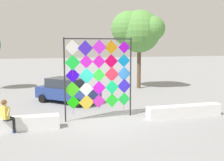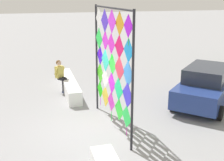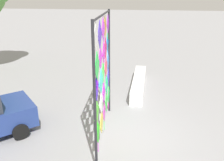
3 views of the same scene
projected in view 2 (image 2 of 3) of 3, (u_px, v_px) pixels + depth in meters
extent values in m
plane|color=gray|center=(92.00, 129.00, 9.51)|extent=(120.00, 120.00, 0.00)
cube|color=white|center=(69.00, 85.00, 13.11)|extent=(3.92, 0.55, 0.58)
cylinder|color=#232328|center=(97.00, 59.00, 10.68)|extent=(0.07, 0.07, 3.89)
cylinder|color=#232328|center=(133.00, 85.00, 7.70)|extent=(0.07, 0.07, 3.89)
cylinder|color=#232328|center=(112.00, 8.00, 8.65)|extent=(3.30, 0.30, 0.06)
cube|color=#17DA0B|center=(100.00, 89.00, 10.65)|extent=(0.64, 0.06, 0.64)
cylinder|color=#D916E5|center=(100.00, 101.00, 10.78)|extent=(0.02, 0.02, 0.30)
cube|color=yellow|center=(105.00, 96.00, 10.08)|extent=(0.77, 0.07, 0.77)
cube|color=#D12CBA|center=(111.00, 102.00, 9.53)|extent=(0.67, 0.06, 0.67)
cylinder|color=#16E534|center=(111.00, 116.00, 9.68)|extent=(0.02, 0.02, 0.34)
cube|color=#23DA2D|center=(119.00, 110.00, 8.91)|extent=(0.71, 0.06, 0.71)
cube|color=green|center=(127.00, 117.00, 8.33)|extent=(0.68, 0.06, 0.68)
cylinder|color=#E516B7|center=(127.00, 132.00, 8.47)|extent=(0.02, 0.02, 0.25)
cube|color=#3BD218|center=(100.00, 73.00, 10.51)|extent=(0.77, 0.07, 0.77)
cube|color=white|center=(105.00, 78.00, 9.90)|extent=(0.71, 0.06, 0.71)
cylinder|color=#5D16E5|center=(106.00, 93.00, 10.05)|extent=(0.02, 0.02, 0.31)
cube|color=#CC17E2|center=(112.00, 83.00, 9.33)|extent=(0.70, 0.06, 0.70)
cylinder|color=#2EE516|center=(112.00, 97.00, 9.47)|extent=(0.02, 0.02, 0.24)
cube|color=#13D874|center=(118.00, 89.00, 8.72)|extent=(0.71, 0.06, 0.71)
cube|color=#3225E0|center=(127.00, 95.00, 8.13)|extent=(0.74, 0.07, 0.74)
cube|color=#2F07EA|center=(100.00, 55.00, 10.28)|extent=(0.68, 0.06, 0.68)
cube|color=#26CCB3|center=(105.00, 60.00, 9.70)|extent=(0.77, 0.07, 0.77)
cylinder|color=red|center=(106.00, 77.00, 9.86)|extent=(0.02, 0.02, 0.35)
cube|color=#2DED37|center=(112.00, 64.00, 9.15)|extent=(0.68, 0.06, 0.69)
cube|color=#D22841|center=(119.00, 69.00, 8.55)|extent=(0.76, 0.07, 0.76)
cylinder|color=#16E5C6|center=(119.00, 87.00, 8.71)|extent=(0.02, 0.02, 0.39)
cube|color=#3083DD|center=(128.00, 74.00, 7.97)|extent=(0.75, 0.07, 0.75)
cube|color=#1CEA42|center=(99.00, 38.00, 10.10)|extent=(0.73, 0.06, 0.73)
cylinder|color=#E516BF|center=(99.00, 52.00, 10.25)|extent=(0.02, 0.02, 0.26)
cube|color=#EE24F0|center=(105.00, 41.00, 9.52)|extent=(0.65, 0.06, 0.65)
cube|color=#F11DDB|center=(111.00, 44.00, 8.95)|extent=(0.65, 0.06, 0.65)
cylinder|color=#16E52C|center=(111.00, 57.00, 9.08)|extent=(0.02, 0.02, 0.18)
cube|color=#F10756|center=(119.00, 47.00, 8.40)|extent=(0.70, 0.06, 0.70)
cube|color=#0D8FE8|center=(128.00, 51.00, 7.80)|extent=(0.67, 0.06, 0.67)
cube|color=white|center=(99.00, 18.00, 9.91)|extent=(0.72, 0.06, 0.72)
cube|color=#4323DA|center=(105.00, 21.00, 9.37)|extent=(0.74, 0.07, 0.74)
cube|color=#DB2BF4|center=(112.00, 21.00, 8.74)|extent=(0.71, 0.06, 0.71)
cube|color=orange|center=(120.00, 24.00, 8.21)|extent=(0.68, 0.06, 0.68)
cylinder|color=blue|center=(120.00, 40.00, 8.35)|extent=(0.02, 0.02, 0.27)
cube|color=#A20DE4|center=(128.00, 26.00, 7.59)|extent=(0.62, 0.06, 0.62)
cylinder|color=#56E516|center=(128.00, 42.00, 7.72)|extent=(0.02, 0.02, 0.20)
cylinder|color=black|center=(63.00, 87.00, 12.93)|extent=(0.11, 0.11, 0.58)
cylinder|color=black|center=(61.00, 79.00, 12.93)|extent=(0.33, 0.29, 0.13)
cube|color=navy|center=(65.00, 92.00, 12.96)|extent=(0.25, 0.22, 0.09)
cylinder|color=black|center=(66.00, 86.00, 13.05)|extent=(0.11, 0.11, 0.58)
cylinder|color=black|center=(63.00, 78.00, 13.06)|extent=(0.33, 0.29, 0.13)
cube|color=navy|center=(67.00, 91.00, 13.09)|extent=(0.25, 0.22, 0.09)
cube|color=gold|center=(59.00, 72.00, 13.00)|extent=(0.37, 0.41, 0.52)
sphere|color=tan|center=(59.00, 63.00, 12.89)|extent=(0.22, 0.22, 0.22)
sphere|color=brown|center=(59.00, 63.00, 12.90)|extent=(0.22, 0.22, 0.22)
cylinder|color=gold|center=(56.00, 72.00, 12.81)|extent=(0.19, 0.17, 0.31)
cylinder|color=gold|center=(63.00, 70.00, 13.14)|extent=(0.19, 0.17, 0.31)
cube|color=navy|center=(205.00, 89.00, 11.56)|extent=(3.92, 3.95, 0.70)
cube|color=#282D38|center=(207.00, 73.00, 11.49)|extent=(2.58, 2.59, 0.56)
cylinder|color=black|center=(220.00, 113.00, 10.16)|extent=(0.51, 0.51, 0.52)
cylinder|color=black|center=(173.00, 104.00, 10.96)|extent=(0.51, 0.51, 0.52)
cylinder|color=black|center=(193.00, 86.00, 13.16)|extent=(0.51, 0.51, 0.52)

